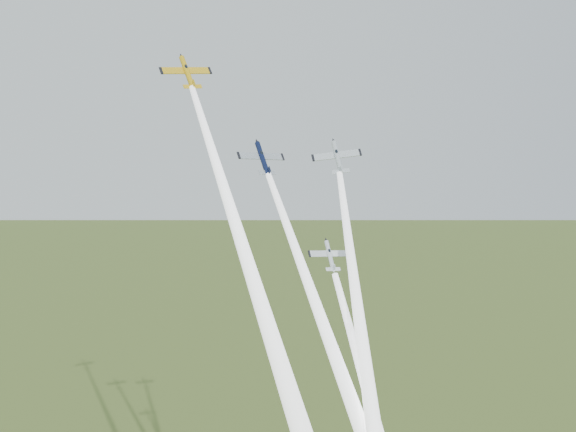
{
  "coord_description": "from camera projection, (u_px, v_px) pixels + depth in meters",
  "views": [
    {
      "loc": [
        -14.48,
        -110.25,
        102.22
      ],
      "look_at": [
        0.0,
        -6.0,
        92.0
      ],
      "focal_mm": 45.0,
      "sensor_mm": 36.0,
      "label": 1
    }
  ],
  "objects": [
    {
      "name": "plane_yellow",
      "position": [
        187.0,
        72.0,
        114.81
      ],
      "size": [
        10.6,
        8.96,
        7.89
      ],
      "primitive_type": null,
      "rotation": [
        0.88,
        -0.05,
        0.35
      ],
      "color": "gold"
    },
    {
      "name": "smoke_trail_navy",
      "position": [
        335.0,
        358.0,
        97.26
      ],
      "size": [
        17.23,
        40.4,
        49.88
      ],
      "primitive_type": null,
      "rotation": [
        -0.69,
        0.0,
        0.36
      ],
      "color": "white"
    },
    {
      "name": "plane_silver_right",
      "position": [
        337.0,
        157.0,
        115.15
      ],
      "size": [
        8.68,
        6.37,
        7.86
      ],
      "primitive_type": null,
      "rotation": [
        0.88,
        -0.12,
        -0.03
      ],
      "color": "silver"
    },
    {
      "name": "smoke_trail_yellow",
      "position": [
        242.0,
        245.0,
        98.8
      ],
      "size": [
        16.15,
        38.44,
        47.24
      ],
      "primitive_type": null,
      "rotation": [
        -0.69,
        0.0,
        0.35
      ],
      "color": "white"
    },
    {
      "name": "plane_silver_low",
      "position": [
        330.0,
        256.0,
        107.42
      ],
      "size": [
        7.15,
        6.06,
        5.86
      ],
      "primitive_type": null,
      "rotation": [
        0.88,
        0.04,
        0.19
      ],
      "color": "silver"
    },
    {
      "name": "plane_navy",
      "position": [
        262.0,
        158.0,
        114.03
      ],
      "size": [
        9.56,
        8.64,
        7.3
      ],
      "primitive_type": null,
      "rotation": [
        0.88,
        0.04,
        0.36
      ],
      "color": "black"
    },
    {
      "name": "smoke_trail_silver_right",
      "position": [
        365.0,
        365.0,
        95.48
      ],
      "size": [
        4.12,
        43.06,
        50.95
      ],
      "primitive_type": null,
      "rotation": [
        -0.69,
        0.0,
        -0.03
      ],
      "color": "white"
    }
  ]
}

